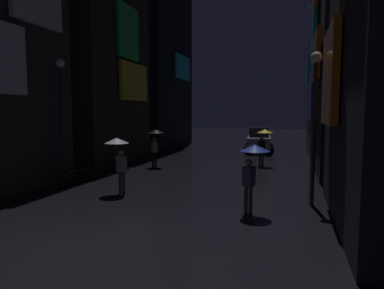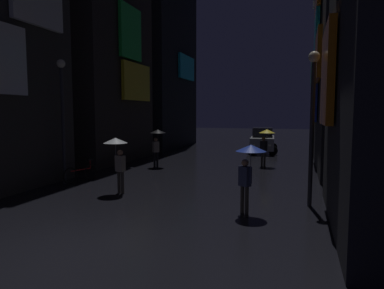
% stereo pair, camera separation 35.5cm
% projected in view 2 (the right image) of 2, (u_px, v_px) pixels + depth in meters
% --- Properties ---
extents(ground_plane, '(120.00, 120.00, 0.00)m').
position_uv_depth(ground_plane, '(80.00, 249.00, 7.70)').
color(ground_plane, black).
extents(building_left_mid, '(4.25, 7.20, 19.22)m').
position_uv_depth(building_left_mid, '(98.00, 6.00, 21.03)').
color(building_left_mid, '#2D2826').
rests_on(building_left_mid, ground).
extents(building_left_far, '(4.25, 8.88, 20.32)m').
position_uv_depth(building_left_far, '(160.00, 32.00, 30.31)').
color(building_left_far, black).
rests_on(building_left_far, ground).
extents(building_right_mid, '(4.25, 8.54, 12.26)m').
position_uv_depth(building_right_mid, '(361.00, 52.00, 17.47)').
color(building_right_mid, black).
rests_on(building_right_mid, ground).
extents(pedestrian_midstreet_left_yellow, '(0.90, 0.90, 2.12)m').
position_uv_depth(pedestrian_midstreet_left_yellow, '(266.00, 137.00, 19.37)').
color(pedestrian_midstreet_left_yellow, '#38332D').
rests_on(pedestrian_midstreet_left_yellow, ground).
extents(pedestrian_far_right_black, '(0.90, 0.90, 2.12)m').
position_uv_depth(pedestrian_far_right_black, '(157.00, 137.00, 19.21)').
color(pedestrian_far_right_black, black).
rests_on(pedestrian_far_right_black, ground).
extents(pedestrian_near_crossing_blue, '(0.90, 0.90, 2.12)m').
position_uv_depth(pedestrian_near_crossing_blue, '(249.00, 160.00, 10.20)').
color(pedestrian_near_crossing_blue, '#38332D').
rests_on(pedestrian_near_crossing_blue, ground).
extents(pedestrian_foreground_left_clear, '(0.90, 0.90, 2.12)m').
position_uv_depth(pedestrian_foreground_left_clear, '(117.00, 150.00, 12.88)').
color(pedestrian_foreground_left_clear, '#38332D').
rests_on(pedestrian_foreground_left_clear, ground).
extents(bicycle_parked_at_storefront, '(0.52, 1.78, 0.96)m').
position_uv_depth(bicycle_parked_at_storefront, '(81.00, 173.00, 15.16)').
color(bicycle_parked_at_storefront, black).
rests_on(bicycle_parked_at_storefront, ground).
extents(car_distant, '(2.47, 4.25, 1.92)m').
position_uv_depth(car_distant, '(263.00, 141.00, 26.13)').
color(car_distant, '#99999E').
rests_on(car_distant, ground).
extents(streetlamp_right_near, '(0.36, 0.36, 5.01)m').
position_uv_depth(streetlamp_right_near, '(312.00, 109.00, 11.00)').
color(streetlamp_right_near, '#2D2D33').
rests_on(streetlamp_right_near, ground).
extents(streetlamp_left_near, '(0.36, 0.36, 5.29)m').
position_uv_depth(streetlamp_left_near, '(62.00, 106.00, 14.48)').
color(streetlamp_left_near, '#2D2D33').
rests_on(streetlamp_left_near, ground).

